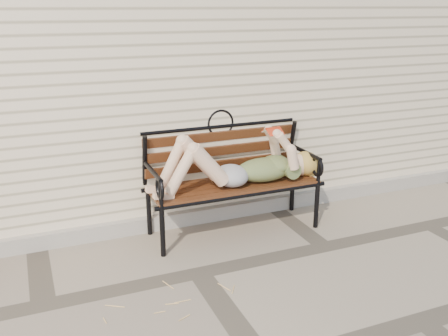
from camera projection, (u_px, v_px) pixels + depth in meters
name	position (u px, v px, depth m)	size (l,w,h in m)	color
ground	(199.00, 273.00, 4.22)	(80.00, 80.00, 0.00)	gray
house_wall	(119.00, 59.00, 6.38)	(8.00, 4.00, 3.00)	#F5E2C0
foundation_strip	(167.00, 221.00, 5.05)	(8.00, 0.10, 0.15)	#ABA39A
garden_bench	(230.00, 165.00, 4.90)	(1.82, 0.72, 1.18)	black
reading_woman	(237.00, 165.00, 4.77)	(1.71, 0.39, 0.54)	#0A434B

